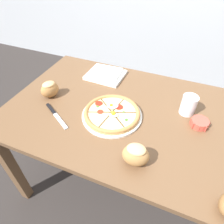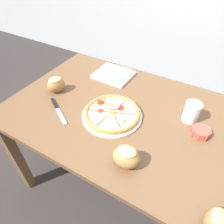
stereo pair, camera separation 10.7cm
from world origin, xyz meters
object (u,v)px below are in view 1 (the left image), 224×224
(dining_table, at_px, (133,125))
(bread_piece_near, at_px, (136,155))
(water_glass, at_px, (188,106))
(ramekin_bowl, at_px, (200,123))
(bread_piece_mid, at_px, (50,89))
(knife_main, at_px, (56,115))
(napkin_folded, at_px, (106,74))
(pizza, at_px, (112,113))

(dining_table, bearing_deg, bread_piece_near, -72.28)
(dining_table, relative_size, water_glass, 13.17)
(ramekin_bowl, bearing_deg, water_glass, 133.47)
(ramekin_bowl, relative_size, bread_piece_near, 0.76)
(dining_table, distance_m, bread_piece_mid, 0.54)
(dining_table, distance_m, ramekin_bowl, 0.36)
(ramekin_bowl, xyz_separation_m, knife_main, (-0.73, -0.22, -0.02))
(ramekin_bowl, height_order, napkin_folded, same)
(bread_piece_near, distance_m, knife_main, 0.50)
(dining_table, relative_size, napkin_folded, 5.77)
(bread_piece_mid, relative_size, water_glass, 1.22)
(dining_table, xyz_separation_m, napkin_folded, (-0.30, 0.28, 0.11))
(napkin_folded, xyz_separation_m, bread_piece_mid, (-0.22, -0.33, 0.04))
(bread_piece_near, bearing_deg, dining_table, 107.72)
(dining_table, relative_size, bread_piece_near, 11.50)
(ramekin_bowl, distance_m, knife_main, 0.76)
(pizza, bearing_deg, dining_table, 33.38)
(water_glass, bearing_deg, dining_table, -156.83)
(dining_table, height_order, ramekin_bowl, ramekin_bowl)
(ramekin_bowl, bearing_deg, bread_piece_near, -125.47)
(dining_table, relative_size, bread_piece_mid, 10.78)
(dining_table, relative_size, pizza, 4.45)
(knife_main, relative_size, water_glass, 1.96)
(pizza, height_order, water_glass, water_glass)
(bread_piece_mid, bearing_deg, pizza, -3.26)
(knife_main, bearing_deg, pizza, 53.18)
(water_glass, bearing_deg, pizza, -153.69)
(knife_main, distance_m, water_glass, 0.72)
(ramekin_bowl, height_order, bread_piece_mid, bread_piece_mid)
(napkin_folded, distance_m, bread_piece_mid, 0.40)
(bread_piece_mid, bearing_deg, bread_piece_near, -22.59)
(bread_piece_near, bearing_deg, napkin_folded, 124.12)
(dining_table, xyz_separation_m, water_glass, (0.26, 0.11, 0.14))
(bread_piece_mid, bearing_deg, ramekin_bowl, 5.51)
(knife_main, height_order, water_glass, water_glass)
(knife_main, bearing_deg, napkin_folded, 110.26)
(dining_table, height_order, pizza, pizza)
(bread_piece_near, xyz_separation_m, knife_main, (-0.49, 0.12, -0.05))
(bread_piece_near, bearing_deg, bread_piece_mid, 157.41)
(napkin_folded, relative_size, bread_piece_mid, 1.87)
(napkin_folded, height_order, bread_piece_mid, bread_piece_mid)
(pizza, xyz_separation_m, napkin_folded, (-0.19, 0.35, -0.00))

